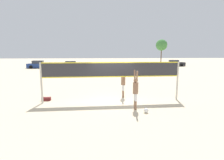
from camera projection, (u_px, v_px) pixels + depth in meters
name	position (u px, v px, depth m)	size (l,w,h in m)	color
ground_plane	(112.00, 101.00, 10.80)	(200.00, 200.00, 0.00)	beige
volleyball_net	(112.00, 73.00, 10.53)	(8.43, 0.11, 2.42)	beige
player_spiker	(136.00, 89.00, 9.10)	(0.28, 0.70, 2.07)	#8C664C
player_blocker	(123.00, 81.00, 11.62)	(0.28, 0.70, 2.08)	#8C664C
volleyball	(146.00, 110.00, 8.67)	(0.24, 0.24, 0.24)	white
gear_bag	(46.00, 99.00, 10.93)	(0.54, 0.26, 0.21)	maroon
parked_car_near	(174.00, 63.00, 40.82)	(4.74, 2.74, 1.46)	#232328
parked_car_mid	(39.00, 65.00, 35.22)	(4.73, 2.28, 1.54)	navy
parked_car_far	(71.00, 65.00, 36.36)	(4.92, 2.84, 1.38)	#232328
tree_left_cluster	(162.00, 45.00, 45.75)	(2.94, 2.94, 6.61)	brown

